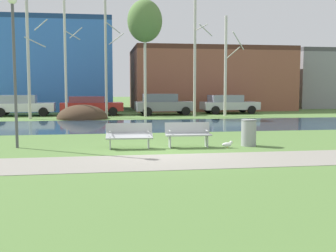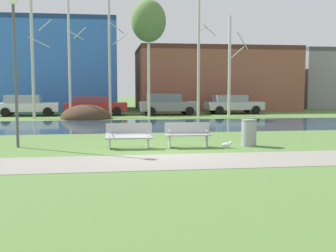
{
  "view_description": "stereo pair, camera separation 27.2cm",
  "coord_description": "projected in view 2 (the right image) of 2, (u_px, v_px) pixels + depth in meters",
  "views": [
    {
      "loc": [
        -1.9,
        -13.39,
        2.16
      ],
      "look_at": [
        0.4,
        1.4,
        0.71
      ],
      "focal_mm": 44.43,
      "sensor_mm": 36.0,
      "label": 1
    },
    {
      "loc": [
        -1.64,
        -13.43,
        2.16
      ],
      "look_at": [
        0.4,
        1.4,
        0.71
      ],
      "focal_mm": 44.43,
      "sensor_mm": 36.0,
      "label": 2
    }
  ],
  "objects": [
    {
      "name": "birch_center_right",
      "position": [
        199.0,
        48.0,
        28.98
      ],
      "size": [
        1.33,
        2.1,
        9.44
      ],
      "color": "beige",
      "rests_on": "ground"
    },
    {
      "name": "streetlamp",
      "position": [
        15.0,
        47.0,
        14.31
      ],
      "size": [
        0.32,
        0.32,
        5.24
      ],
      "color": "#4C4C51",
      "rests_on": "ground"
    },
    {
      "name": "trash_bin",
      "position": [
        249.0,
        132.0,
        14.92
      ],
      "size": [
        0.56,
        0.56,
        0.96
      ],
      "color": "gray",
      "rests_on": "ground"
    },
    {
      "name": "birch_right",
      "position": [
        230.0,
        65.0,
        29.68
      ],
      "size": [
        1.42,
        2.35,
        7.12
      ],
      "color": "beige",
      "rests_on": "ground"
    },
    {
      "name": "seagull",
      "position": [
        227.0,
        144.0,
        14.43
      ],
      "size": [
        0.41,
        0.15,
        0.25
      ],
      "color": "white",
      "rests_on": "ground"
    },
    {
      "name": "river_band",
      "position": [
        141.0,
        125.0,
        22.81
      ],
      "size": [
        80.0,
        7.49,
        0.01
      ],
      "primitive_type": "cube",
      "color": "#284256",
      "rests_on": "ground"
    },
    {
      "name": "birch_left",
      "position": [
        70.0,
        51.0,
        27.54
      ],
      "size": [
        1.24,
        2.14,
        8.81
      ],
      "color": "beige",
      "rests_on": "ground"
    },
    {
      "name": "birch_center_left",
      "position": [
        110.0,
        53.0,
        28.01
      ],
      "size": [
        1.3,
        2.21,
        8.57
      ],
      "color": "#BCB7A8",
      "rests_on": "ground"
    },
    {
      "name": "parked_van_nearest_white",
      "position": [
        27.0,
        105.0,
        30.2
      ],
      "size": [
        4.42,
        2.19,
        1.5
      ],
      "color": "silver",
      "rests_on": "ground"
    },
    {
      "name": "ground_plane",
      "position": [
        140.0,
        124.0,
        23.53
      ],
      "size": [
        120.0,
        120.0,
        0.0
      ],
      "primitive_type": "plane",
      "color": "#517538"
    },
    {
      "name": "parked_wagon_fourth_silver",
      "position": [
        233.0,
        104.0,
        32.5
      ],
      "size": [
        4.48,
        2.23,
        1.46
      ],
      "color": "#B2B5BC",
      "rests_on": "ground"
    },
    {
      "name": "bench_left",
      "position": [
        129.0,
        135.0,
        14.34
      ],
      "size": [
        1.62,
        0.62,
        0.87
      ],
      "color": "#9EA0A3",
      "rests_on": "ground"
    },
    {
      "name": "building_brick_low",
      "position": [
        212.0,
        79.0,
        38.92
      ],
      "size": [
        13.91,
        9.29,
        5.58
      ],
      "color": "brown",
      "rests_on": "ground"
    },
    {
      "name": "birch_far_left",
      "position": [
        33.0,
        54.0,
        27.03
      ],
      "size": [
        1.41,
        2.43,
        8.29
      ],
      "color": "beige",
      "rests_on": "ground"
    },
    {
      "name": "building_blue_store",
      "position": [
        49.0,
        66.0,
        37.82
      ],
      "size": [
        12.18,
        8.59,
        7.96
      ],
      "color": "#3870C6",
      "rests_on": "ground"
    },
    {
      "name": "bench_right",
      "position": [
        188.0,
        134.0,
        14.62
      ],
      "size": [
        1.62,
        0.62,
        0.87
      ],
      "color": "#9EA0A3",
      "rests_on": "ground"
    },
    {
      "name": "soil_mound",
      "position": [
        86.0,
        119.0,
        27.55
      ],
      "size": [
        3.33,
        3.13,
        1.87
      ],
      "primitive_type": "ellipsoid",
      "color": "#423021",
      "rests_on": "ground"
    },
    {
      "name": "birch_center",
      "position": [
        149.0,
        22.0,
        28.65
      ],
      "size": [
        2.41,
        2.41,
        8.49
      ],
      "color": "beige",
      "rests_on": "ground"
    },
    {
      "name": "parked_hatch_third_grey",
      "position": [
        167.0,
        104.0,
        31.0
      ],
      "size": [
        4.37,
        2.19,
        1.58
      ],
      "color": "slate",
      "rests_on": "ground"
    },
    {
      "name": "paved_path_strip",
      "position": [
        169.0,
        161.0,
        11.87
      ],
      "size": [
        60.0,
        2.48,
        0.01
      ],
      "primitive_type": "cube",
      "color": "gray",
      "rests_on": "ground"
    },
    {
      "name": "parked_sedan_second_red",
      "position": [
        95.0,
        105.0,
        30.68
      ],
      "size": [
        4.57,
        2.09,
        1.4
      ],
      "color": "maroon",
      "rests_on": "ground"
    }
  ]
}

